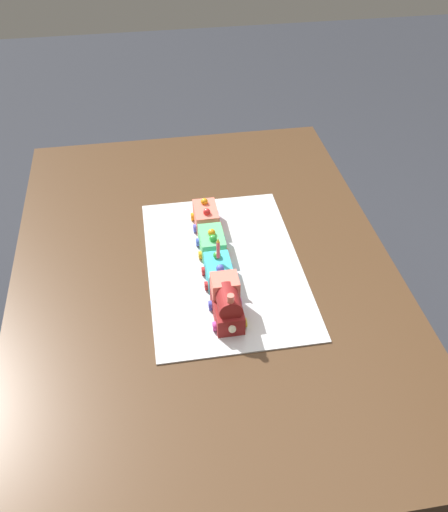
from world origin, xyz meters
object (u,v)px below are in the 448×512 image
(cake_car_tanker_mint_green, at_px, (212,242))
(cake_car_flatbed_coral, at_px, (206,216))
(birthday_candle, at_px, (218,248))
(cake_locomotive, at_px, (227,303))
(dining_table, at_px, (205,295))
(cake_car_hopper_turquoise, at_px, (219,272))

(cake_car_tanker_mint_green, xyz_separation_m, cake_car_flatbed_coral, (0.12, 0.00, 0.00))
(birthday_candle, bearing_deg, cake_car_tanker_mint_green, -0.00)
(cake_locomotive, xyz_separation_m, cake_car_tanker_mint_green, (0.25, -0.00, -0.02))
(cake_locomotive, bearing_deg, dining_table, 8.66)
(cake_car_tanker_mint_green, distance_m, cake_car_flatbed_coral, 0.12)
(dining_table, distance_m, birthday_candle, 0.22)
(cake_car_hopper_turquoise, distance_m, cake_car_tanker_mint_green, 0.12)
(cake_car_hopper_turquoise, distance_m, birthday_candle, 0.07)
(cake_car_hopper_turquoise, xyz_separation_m, cake_car_tanker_mint_green, (0.12, 0.00, 0.00))
(cake_car_tanker_mint_green, relative_size, cake_car_flatbed_coral, 1.00)
(cake_car_hopper_turquoise, bearing_deg, cake_car_tanker_mint_green, 0.00)
(dining_table, relative_size, birthday_candle, 22.95)
(dining_table, height_order, birthday_candle, birthday_candle)
(dining_table, relative_size, cake_car_flatbed_coral, 14.00)
(cake_car_hopper_turquoise, relative_size, cake_car_flatbed_coral, 1.00)
(cake_locomotive, bearing_deg, cake_car_flatbed_coral, -0.00)
(dining_table, relative_size, cake_car_tanker_mint_green, 14.00)
(cake_locomotive, bearing_deg, birthday_candle, -0.00)
(cake_car_flatbed_coral, xyz_separation_m, birthday_candle, (-0.23, 0.00, 0.07))
(cake_car_hopper_turquoise, height_order, cake_car_tanker_mint_green, same)
(dining_table, bearing_deg, cake_car_flatbed_coral, -9.58)
(dining_table, height_order, cake_car_tanker_mint_green, cake_car_tanker_mint_green)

